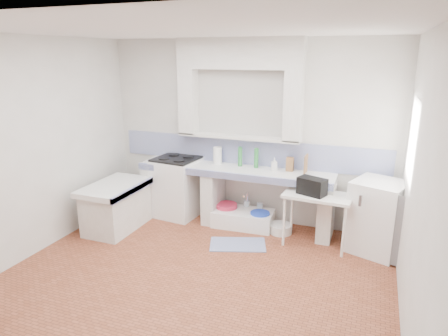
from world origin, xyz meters
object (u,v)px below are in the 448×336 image
(side_table, at_px, (316,220))
(fridge, at_px, (377,217))
(sink, at_px, (243,219))
(stove, at_px, (177,188))

(side_table, height_order, fridge, fridge)
(sink, xyz_separation_m, side_table, (1.13, -0.26, 0.26))
(stove, distance_m, sink, 1.21)
(side_table, distance_m, fridge, 0.79)
(sink, height_order, side_table, side_table)
(stove, height_order, sink, stove)
(side_table, bearing_deg, sink, 171.18)
(side_table, relative_size, fridge, 0.92)
(stove, xyz_separation_m, sink, (1.15, -0.04, -0.36))
(stove, bearing_deg, side_table, -1.49)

